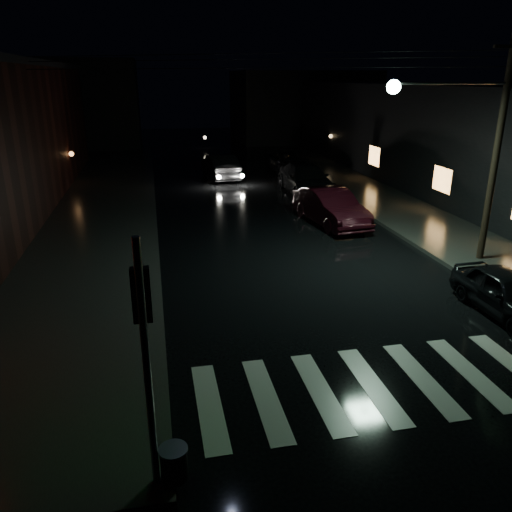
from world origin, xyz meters
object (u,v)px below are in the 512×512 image
parked_car_c (306,179)px  oncoming_car (220,166)px  parked_car_a (508,293)px  parked_car_b (331,207)px  parked_car_d (287,162)px

parked_car_c → oncoming_car: (-4.26, 5.44, -0.02)m
parked_car_a → parked_car_c: 16.31m
parked_car_b → oncoming_car: size_ratio=1.01×
parked_car_c → oncoming_car: 6.91m
parked_car_b → parked_car_c: size_ratio=0.87×
parked_car_b → parked_car_c: bearing=75.6°
parked_car_a → parked_car_b: size_ratio=0.77×
oncoming_car → parked_car_a: bearing=98.1°
parked_car_a → parked_car_d: (-0.16, 23.26, 0.04)m
parked_car_d → oncoming_car: (-5.04, -1.54, 0.12)m
parked_car_a → parked_car_d: size_ratio=0.76×
parked_car_d → oncoming_car: size_ratio=1.01×
parked_car_c → parked_car_d: (0.78, 6.98, -0.13)m
parked_car_a → parked_car_c: size_ratio=0.67×
parked_car_b → parked_car_a: bearing=-87.1°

